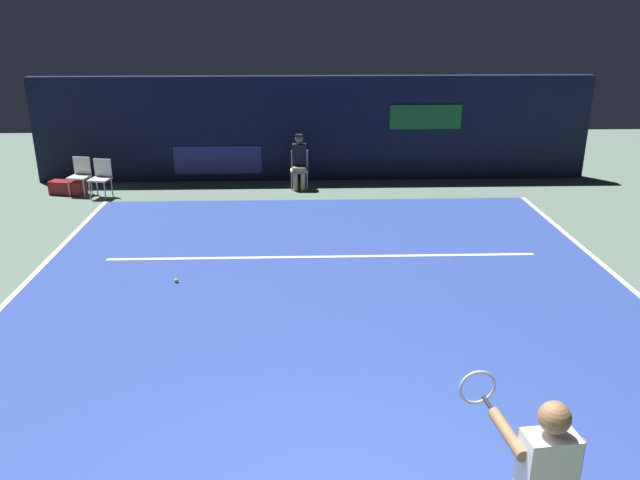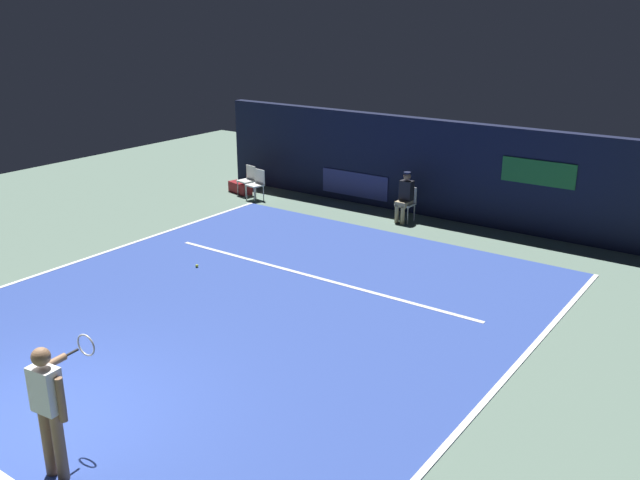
% 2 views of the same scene
% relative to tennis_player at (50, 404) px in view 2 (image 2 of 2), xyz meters
% --- Properties ---
extents(ground_plane, '(28.36, 28.36, 0.00)m').
position_rel_tennis_player_xyz_m(ground_plane, '(-1.26, 5.01, -0.99)').
color(ground_plane, slate).
extents(court_surface, '(9.71, 10.98, 0.01)m').
position_rel_tennis_player_xyz_m(court_surface, '(-1.26, 5.01, -0.98)').
color(court_surface, '#2D479E').
rests_on(court_surface, ground).
extents(line_sideline_left, '(0.10, 10.98, 0.01)m').
position_rel_tennis_player_xyz_m(line_sideline_left, '(3.54, 5.01, -0.97)').
color(line_sideline_left, white).
rests_on(line_sideline_left, court_surface).
extents(line_sideline_right, '(0.10, 10.98, 0.01)m').
position_rel_tennis_player_xyz_m(line_sideline_right, '(-6.06, 5.01, -0.97)').
color(line_sideline_right, white).
rests_on(line_sideline_right, court_surface).
extents(line_service, '(7.57, 0.10, 0.01)m').
position_rel_tennis_player_xyz_m(line_service, '(-1.26, 6.93, -0.97)').
color(line_service, white).
rests_on(line_service, court_surface).
extents(back_wall, '(13.93, 0.33, 2.60)m').
position_rel_tennis_player_xyz_m(back_wall, '(-1.26, 12.46, 0.31)').
color(back_wall, '#141933').
rests_on(back_wall, ground).
extents(tennis_player, '(0.70, 0.93, 1.73)m').
position_rel_tennis_player_xyz_m(tennis_player, '(0.00, 0.00, 0.00)').
color(tennis_player, '#8C6647').
rests_on(tennis_player, ground).
extents(line_judge_on_chair, '(0.45, 0.54, 1.32)m').
position_rel_tennis_player_xyz_m(line_judge_on_chair, '(-1.64, 11.55, -0.30)').
color(line_judge_on_chair, white).
rests_on(line_judge_on_chair, ground).
extents(courtside_chair_near, '(0.51, 0.49, 0.88)m').
position_rel_tennis_player_xyz_m(courtside_chair_near, '(-6.78, 11.18, -0.49)').
color(courtside_chair_near, white).
rests_on(courtside_chair_near, ground).
extents(courtside_chair_far, '(0.51, 0.49, 0.88)m').
position_rel_tennis_player_xyz_m(courtside_chair_far, '(-6.23, 10.95, -0.49)').
color(courtside_chair_far, white).
rests_on(courtside_chair_far, ground).
extents(tennis_ball, '(0.07, 0.07, 0.07)m').
position_rel_tennis_player_xyz_m(tennis_ball, '(-3.65, 5.91, -0.94)').
color(tennis_ball, '#CCE033').
rests_on(tennis_ball, court_surface).
extents(equipment_bag, '(0.89, 0.51, 0.32)m').
position_rel_tennis_player_xyz_m(equipment_bag, '(-7.13, 11.20, -0.83)').
color(equipment_bag, maroon).
rests_on(equipment_bag, ground).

